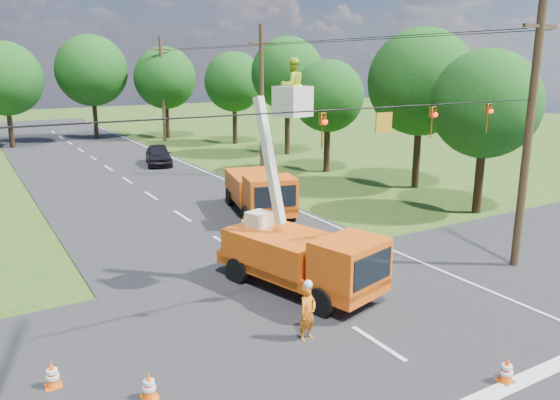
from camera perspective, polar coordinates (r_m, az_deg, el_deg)
ground at (r=32.62m, az=-13.31°, el=0.35°), size 140.00×140.00×0.00m
road_main at (r=32.62m, az=-13.31°, el=0.35°), size 12.00×100.00×0.06m
road_cross at (r=17.20m, az=5.77°, el=-12.03°), size 56.00×10.00×0.07m
edge_line at (r=34.63m, az=-4.46°, el=1.49°), size 0.12×90.00×0.02m
bucket_truck at (r=18.37m, az=2.30°, el=-4.71°), size 3.72×6.39×7.72m
second_truck at (r=27.73m, az=-2.12°, el=0.92°), size 3.77×6.64×2.35m
ground_worker at (r=15.48m, az=2.90°, el=-11.70°), size 0.69×0.55×1.65m
distant_car at (r=42.59m, az=-12.58°, el=4.64°), size 2.92×4.88×1.55m
traffic_cone_1 at (r=14.86m, az=22.60°, el=-16.06°), size 0.38×0.38×0.71m
traffic_cone_2 at (r=21.06m, az=0.45°, el=-5.87°), size 0.38×0.38×0.71m
traffic_cone_3 at (r=25.40m, az=-3.79°, el=-2.37°), size 0.38×0.38×0.71m
traffic_cone_4 at (r=13.60m, az=-13.53°, el=-18.31°), size 0.38×0.38×0.71m
traffic_cone_5 at (r=14.69m, az=-22.70°, el=-16.45°), size 0.38×0.38×0.71m
pole_right_near at (r=21.79m, az=24.55°, el=6.40°), size 1.80×0.30×10.00m
pole_right_mid at (r=36.99m, az=-1.92°, el=10.33°), size 1.80×0.30×10.00m
pole_right_far at (r=55.33m, az=-12.17°, el=11.30°), size 1.80×0.30×10.00m
signal_span at (r=16.96m, az=12.41°, el=8.10°), size 18.00×0.29×1.07m
tree_right_a at (r=29.32m, az=20.70°, el=9.34°), size 5.40×5.40×8.28m
tree_right_b at (r=34.41m, az=14.54°, el=11.83°), size 6.40×6.40×9.65m
tree_right_c at (r=38.64m, az=5.03°, el=10.76°), size 5.00×5.00×7.83m
tree_right_d at (r=46.14m, az=0.79°, el=13.05°), size 6.00×6.00×9.70m
tree_right_e at (r=52.70m, az=-4.82°, el=12.20°), size 5.60×5.60×8.63m
tree_far_a at (r=55.52m, az=-26.84°, el=11.25°), size 6.60×6.60×9.50m
tree_far_b at (r=58.64m, az=-19.10°, el=12.66°), size 7.00×7.00×10.32m
tree_far_c at (r=57.51m, az=-11.92°, el=12.36°), size 6.20×6.20×9.18m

